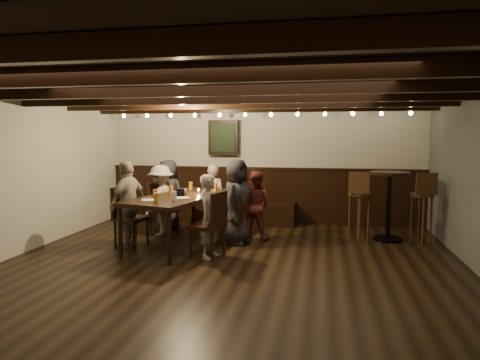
% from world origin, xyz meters
% --- Properties ---
extents(room, '(7.00, 7.00, 7.00)m').
position_xyz_m(room, '(-0.29, 2.21, 1.07)').
color(room, black).
rests_on(room, ground).
extents(dining_table, '(1.48, 2.37, 0.82)m').
position_xyz_m(dining_table, '(-1.00, 1.34, 0.76)').
color(dining_table, black).
rests_on(dining_table, floor).
extents(chair_left_near, '(0.52, 0.52, 0.95)m').
position_xyz_m(chair_left_near, '(-1.59, 1.95, 0.29)').
color(chair_left_near, black).
rests_on(chair_left_near, floor).
extents(chair_left_far, '(0.54, 0.54, 0.97)m').
position_xyz_m(chair_left_far, '(-1.80, 1.07, 0.30)').
color(chair_left_far, black).
rests_on(chair_left_far, floor).
extents(chair_right_near, '(0.48, 0.48, 0.87)m').
position_xyz_m(chair_right_near, '(-0.19, 1.60, 0.27)').
color(chair_right_near, black).
rests_on(chair_right_near, floor).
extents(chair_right_far, '(0.54, 0.54, 0.98)m').
position_xyz_m(chair_right_far, '(-0.40, 0.73, 0.30)').
color(chair_right_far, black).
rests_on(chair_right_far, floor).
extents(person_bench_left, '(0.74, 0.57, 1.34)m').
position_xyz_m(person_bench_left, '(-1.66, 2.43, 0.67)').
color(person_bench_left, '#252427').
rests_on(person_bench_left, floor).
extents(person_bench_centre, '(0.52, 0.40, 1.27)m').
position_xyz_m(person_bench_centre, '(-0.75, 2.36, 0.63)').
color(person_bench_centre, gray).
rests_on(person_bench_centre, floor).
extents(person_bench_right, '(0.67, 0.57, 1.19)m').
position_xyz_m(person_bench_right, '(0.09, 2.00, 0.59)').
color(person_bench_right, maroon).
rests_on(person_bench_right, floor).
extents(person_left_near, '(0.65, 0.91, 1.27)m').
position_xyz_m(person_left_near, '(-1.62, 1.95, 0.63)').
color(person_left_near, gray).
rests_on(person_left_near, floor).
extents(person_left_far, '(0.53, 0.88, 1.40)m').
position_xyz_m(person_left_far, '(-1.83, 1.08, 0.70)').
color(person_left_far, gray).
rests_on(person_left_far, floor).
extents(person_right_near, '(0.60, 0.78, 1.42)m').
position_xyz_m(person_right_near, '(-0.16, 1.60, 0.71)').
color(person_right_near, black).
rests_on(person_right_near, floor).
extents(person_right_far, '(0.39, 0.51, 1.23)m').
position_xyz_m(person_right_far, '(-0.37, 0.72, 0.62)').
color(person_right_far, gray).
rests_on(person_right_far, floor).
extents(pint_a, '(0.07, 0.07, 0.14)m').
position_xyz_m(pint_a, '(-1.10, 2.08, 0.89)').
color(pint_a, '#BF7219').
rests_on(pint_a, dining_table).
extents(pint_b, '(0.07, 0.07, 0.14)m').
position_xyz_m(pint_b, '(-0.60, 1.91, 0.89)').
color(pint_b, '#BF7219').
rests_on(pint_b, dining_table).
extents(pint_c, '(0.07, 0.07, 0.14)m').
position_xyz_m(pint_c, '(-1.26, 1.51, 0.89)').
color(pint_c, '#BF7219').
rests_on(pint_c, dining_table).
extents(pint_d, '(0.07, 0.07, 0.14)m').
position_xyz_m(pint_d, '(-0.66, 1.46, 0.89)').
color(pint_d, silver).
rests_on(pint_d, dining_table).
extents(pint_e, '(0.07, 0.07, 0.14)m').
position_xyz_m(pint_e, '(-1.32, 0.95, 0.89)').
color(pint_e, '#BF7219').
rests_on(pint_e, dining_table).
extents(pint_f, '(0.07, 0.07, 0.14)m').
position_xyz_m(pint_f, '(-0.93, 0.76, 0.89)').
color(pint_f, silver).
rests_on(pint_f, dining_table).
extents(pint_g, '(0.07, 0.07, 0.14)m').
position_xyz_m(pint_g, '(-1.14, 0.55, 0.89)').
color(pint_g, '#BF7219').
rests_on(pint_g, dining_table).
extents(plate_near, '(0.24, 0.24, 0.01)m').
position_xyz_m(plate_near, '(-1.31, 0.69, 0.83)').
color(plate_near, white).
rests_on(plate_near, dining_table).
extents(plate_far, '(0.24, 0.24, 0.01)m').
position_xyz_m(plate_far, '(-0.89, 1.00, 0.83)').
color(plate_far, white).
rests_on(plate_far, dining_table).
extents(condiment_caddy, '(0.15, 0.10, 0.12)m').
position_xyz_m(condiment_caddy, '(-1.01, 1.29, 0.88)').
color(condiment_caddy, black).
rests_on(condiment_caddy, dining_table).
extents(candle, '(0.05, 0.05, 0.05)m').
position_xyz_m(candle, '(-0.81, 1.60, 0.85)').
color(candle, beige).
rests_on(candle, dining_table).
extents(high_top_table, '(0.67, 0.67, 1.18)m').
position_xyz_m(high_top_table, '(2.35, 2.33, 0.78)').
color(high_top_table, black).
rests_on(high_top_table, floor).
extents(bar_stool_left, '(0.39, 0.41, 1.20)m').
position_xyz_m(bar_stool_left, '(1.85, 2.12, 0.45)').
color(bar_stool_left, '#352011').
rests_on(bar_stool_left, floor).
extents(bar_stool_right, '(0.38, 0.40, 1.20)m').
position_xyz_m(bar_stool_right, '(2.85, 2.17, 0.45)').
color(bar_stool_right, '#352011').
rests_on(bar_stool_right, floor).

